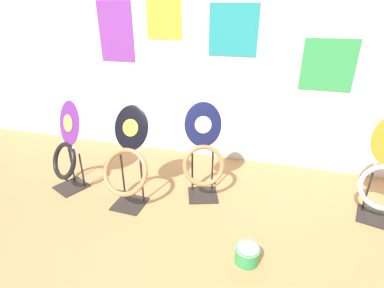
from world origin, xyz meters
The scene contains 5 objects.
wall_back centered at (0.00, 2.29, 1.30)m, with size 8.00×0.07×2.60m.
toilet_seat_display_navy_moon centered at (0.08, 1.42, 0.43)m, with size 0.44×0.39×0.91m.
toilet_seat_display_jazz_black centered at (-0.53, 1.11, 0.43)m, with size 0.44×0.40×0.90m.
toilet_seat_display_purple_note centered at (-1.23, 1.20, 0.40)m, with size 0.44×0.40×0.88m.
paint_can centered at (0.60, 0.69, 0.07)m, with size 0.18×0.18×0.13m.
Camera 1 is at (0.66, -0.96, 1.70)m, focal length 28.00 mm.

